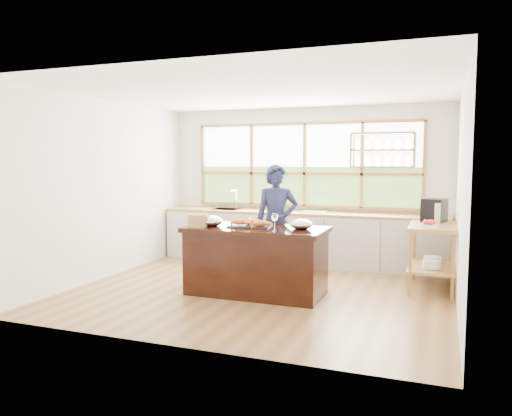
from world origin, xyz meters
The scene contains 18 objects.
ground_plane centered at (0.00, 0.00, 0.00)m, with size 5.00×5.00×0.00m, color olive.
room_shell centered at (0.02, 0.51, 1.75)m, with size 5.02×4.52×2.71m.
back_counter centered at (-0.02, 1.94, 0.45)m, with size 4.90×0.63×0.90m.
right_shelf_unit centered at (2.19, 0.89, 0.60)m, with size 0.62×1.10×0.90m.
island centered at (0.00, -0.20, 0.45)m, with size 1.85×0.90×0.90m.
cook centered at (0.03, 0.58, 0.86)m, with size 0.63×0.41×1.72m, color #181D3B.
potted_plant centered at (-0.56, 2.00, 1.02)m, with size 0.13×0.09×0.24m, color slate.
cutting_board centered at (0.25, 1.94, 0.91)m, with size 0.40×0.30×0.01m, color #63C043.
espresso_machine centered at (2.19, 1.25, 1.07)m, with size 0.29×0.31×0.33m, color black.
wine_bottle centered at (2.24, 0.81, 1.05)m, with size 0.08×0.08×0.31m, color #9AB55A.
fruit_bowl centered at (2.14, 0.52, 0.94)m, with size 0.23×0.23×0.11m.
slate_board centered at (-0.10, -0.16, 0.91)m, with size 0.55×0.40×0.02m, color black.
lobster_pile centered at (-0.08, -0.16, 0.96)m, with size 0.52×0.44×0.08m.
mixing_bowl_left centered at (-0.61, -0.28, 0.96)m, with size 0.30×0.30×0.15m, color silver.
mixing_bowl_right centered at (0.60, -0.16, 0.96)m, with size 0.29×0.29×0.14m, color silver.
wine_glass centered at (0.33, -0.42, 1.06)m, with size 0.08×0.08×0.22m.
wicker_basket centered at (-0.76, -0.41, 0.98)m, with size 0.26×0.26×0.17m, color #A88A50.
parchment_roll centered at (-0.76, -0.06, 0.94)m, with size 0.08×0.08×0.30m, color white.
Camera 1 is at (2.31, -6.32, 1.78)m, focal length 35.00 mm.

